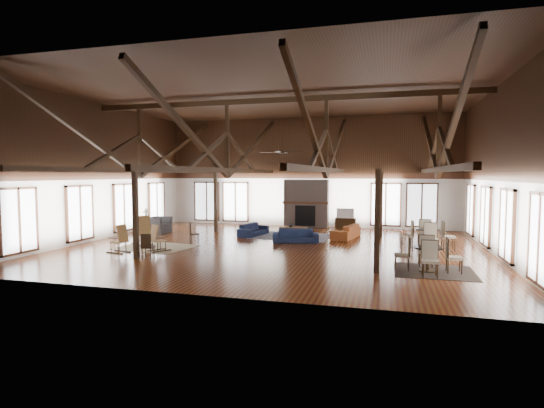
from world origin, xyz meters
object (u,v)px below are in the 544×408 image
(sofa_navy_left, at_px, (253,230))
(coffee_table, at_px, (294,228))
(armchair, at_px, (157,225))
(sofa_orange, at_px, (346,231))
(tv_console, at_px, (345,223))
(cafe_table_near, at_px, (428,255))
(cafe_table_far, at_px, (427,235))
(sofa_navy_front, at_px, (296,236))

(sofa_navy_left, height_order, coffee_table, sofa_navy_left)
(sofa_navy_left, bearing_deg, coffee_table, -77.54)
(armchair, bearing_deg, sofa_orange, -83.58)
(sofa_navy_left, relative_size, sofa_orange, 0.91)
(sofa_navy_left, relative_size, tv_console, 1.74)
(sofa_orange, relative_size, coffee_table, 1.64)
(sofa_navy_left, bearing_deg, cafe_table_near, -118.06)
(cafe_table_far, relative_size, tv_console, 1.91)
(sofa_navy_front, height_order, armchair, armchair)
(sofa_navy_left, bearing_deg, armchair, 104.99)
(sofa_orange, bearing_deg, sofa_navy_front, -34.87)
(coffee_table, distance_m, tv_console, 4.34)
(sofa_navy_front, height_order, sofa_orange, sofa_orange)
(sofa_navy_front, relative_size, sofa_orange, 0.92)
(sofa_orange, height_order, armchair, armchair)
(coffee_table, height_order, tv_console, tv_console)
(sofa_navy_left, xyz_separation_m, tv_console, (3.95, 3.91, -0.00))
(armchair, relative_size, cafe_table_far, 0.57)
(coffee_table, bearing_deg, armchair, -164.16)
(sofa_navy_front, bearing_deg, coffee_table, 93.15)
(cafe_table_far, bearing_deg, armchair, 174.50)
(cafe_table_far, bearing_deg, coffee_table, 163.63)
(coffee_table, distance_m, armchair, 6.80)
(cafe_table_far, bearing_deg, cafe_table_near, -94.77)
(cafe_table_near, relative_size, cafe_table_far, 0.93)
(armchair, relative_size, cafe_table_near, 0.61)
(sofa_navy_left, xyz_separation_m, cafe_table_far, (7.63, -1.60, 0.26))
(sofa_navy_front, distance_m, sofa_orange, 2.65)
(sofa_orange, bearing_deg, coffee_table, -72.27)
(sofa_navy_front, relative_size, armchair, 1.63)
(sofa_navy_front, relative_size, coffee_table, 1.51)
(coffee_table, distance_m, cafe_table_near, 7.91)
(coffee_table, bearing_deg, sofa_orange, 17.52)
(sofa_navy_left, height_order, armchair, armchair)
(tv_console, bearing_deg, cafe_table_near, -70.99)
(sofa_orange, height_order, cafe_table_near, cafe_table_near)
(coffee_table, xyz_separation_m, tv_console, (2.01, 3.84, -0.12))
(coffee_table, height_order, cafe_table_near, cafe_table_near)
(sofa_orange, bearing_deg, armchair, -73.51)
(sofa_orange, bearing_deg, cafe_table_near, 38.22)
(cafe_table_far, bearing_deg, sofa_navy_front, 178.96)
(sofa_orange, distance_m, armchair, 9.18)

